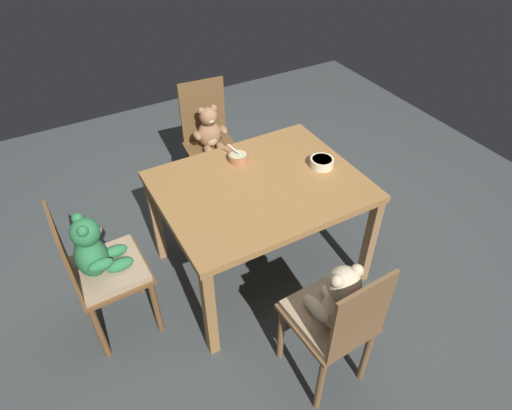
% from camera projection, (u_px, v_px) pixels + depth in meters
% --- Properties ---
extents(ground_plane, '(5.20, 5.20, 0.04)m').
position_uv_depth(ground_plane, '(260.00, 268.00, 3.02)').
color(ground_plane, '#404647').
extents(dining_table, '(1.17, 0.92, 0.71)m').
position_uv_depth(dining_table, '(260.00, 194.00, 2.60)').
color(dining_table, '#9D6E3C').
rests_on(dining_table, ground_plane).
extents(teddy_chair_near_left, '(0.39, 0.41, 0.90)m').
position_uv_depth(teddy_chair_near_left, '(98.00, 261.00, 2.29)').
color(teddy_chair_near_left, brown).
rests_on(teddy_chair_near_left, ground_plane).
extents(teddy_chair_near_front, '(0.38, 0.41, 0.89)m').
position_uv_depth(teddy_chair_near_front, '(336.00, 310.00, 2.05)').
color(teddy_chair_near_front, brown).
rests_on(teddy_chair_near_front, ground_plane).
extents(teddy_chair_far_center, '(0.41, 0.44, 0.93)m').
position_uv_depth(teddy_chair_far_center, '(210.00, 137.00, 3.25)').
color(teddy_chair_far_center, brown).
rests_on(teddy_chair_far_center, ground_plane).
extents(porridge_bowl_terracotta_far_center, '(0.13, 0.13, 0.11)m').
position_uv_depth(porridge_bowl_terracotta_far_center, '(239.00, 157.00, 2.71)').
color(porridge_bowl_terracotta_far_center, '#B26B47').
rests_on(porridge_bowl_terracotta_far_center, dining_table).
extents(porridge_bowl_cream_near_right, '(0.15, 0.15, 0.05)m').
position_uv_depth(porridge_bowl_cream_near_right, '(322.00, 162.00, 2.66)').
color(porridge_bowl_cream_near_right, beige).
rests_on(porridge_bowl_cream_near_right, dining_table).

